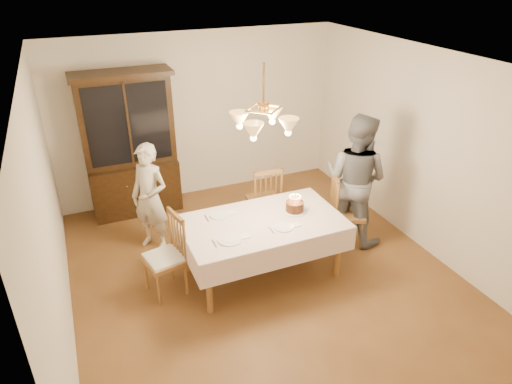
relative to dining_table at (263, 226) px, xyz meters
name	(u,v)px	position (x,y,z in m)	size (l,w,h in m)	color
ground	(262,273)	(0.00, 0.00, -0.68)	(5.00, 5.00, 0.00)	brown
room_shell	(263,157)	(0.00, 0.00, 0.90)	(5.00, 5.00, 5.00)	white
dining_table	(263,226)	(0.00, 0.00, 0.00)	(1.90, 1.10, 0.76)	brown
china_hutch	(130,148)	(-1.14, 2.25, 0.36)	(1.38, 0.54, 2.16)	black
chair_far_side	(264,201)	(0.46, 0.98, -0.24)	(0.48, 0.46, 1.00)	brown
chair_left_end	(165,259)	(-1.17, 0.12, -0.23)	(0.50, 0.52, 1.00)	brown
chair_right_end	(346,214)	(1.32, 0.19, -0.24)	(0.55, 0.56, 1.00)	brown
elderly_woman	(150,198)	(-1.11, 1.13, 0.06)	(0.54, 0.35, 1.48)	beige
adult_in_grey	(355,179)	(1.48, 0.28, 0.22)	(0.88, 0.68, 1.80)	slate
birthday_cake	(295,207)	(0.45, 0.06, 0.14)	(0.30, 0.30, 0.22)	white
place_setting_near_left	(231,239)	(-0.49, -0.23, 0.08)	(0.42, 0.27, 0.02)	white
place_setting_near_right	(285,227)	(0.18, -0.23, 0.08)	(0.37, 0.23, 0.02)	white
place_setting_far_left	(220,215)	(-0.42, 0.32, 0.08)	(0.38, 0.23, 0.02)	white
chandelier	(263,123)	(0.00, 0.00, 1.29)	(0.62, 0.62, 0.73)	#BF8C3F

